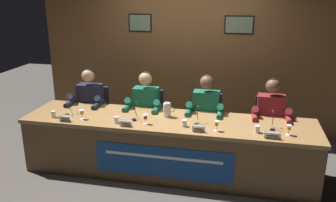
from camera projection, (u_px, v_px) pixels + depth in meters
name	position (u px, v px, depth m)	size (l,w,h in m)	color
ground_plane	(168.00, 170.00, 4.83)	(12.00, 12.00, 0.00)	#4C4742
wall_back_panelled	(188.00, 55.00, 5.89)	(4.99, 0.14, 2.60)	brown
conference_table	(166.00, 139.00, 4.56)	(3.79, 0.88, 0.74)	olive
chair_far_left	(95.00, 117.00, 5.54)	(0.44, 0.44, 0.91)	black
panelist_far_left	(88.00, 104.00, 5.27)	(0.51, 0.48, 1.24)	black
nameplate_far_left	(65.00, 118.00, 4.53)	(0.16, 0.06, 0.08)	white
juice_glass_far_left	(82.00, 113.00, 4.59)	(0.06, 0.06, 0.12)	white
water_cup_far_left	(54.00, 114.00, 4.67)	(0.06, 0.06, 0.08)	silver
microphone_far_left	(68.00, 109.00, 4.75)	(0.06, 0.17, 0.22)	black
chair_center_left	(149.00, 121.00, 5.36)	(0.44, 0.44, 0.91)	black
panelist_center_left	(145.00, 108.00, 5.09)	(0.51, 0.48, 1.24)	black
nameplate_center_left	(126.00, 123.00, 4.37)	(0.16, 0.06, 0.08)	white
juice_glass_center_left	(146.00, 117.00, 4.42)	(0.06, 0.06, 0.12)	white
water_cup_center_left	(117.00, 120.00, 4.47)	(0.06, 0.06, 0.08)	silver
microphone_center_left	(135.00, 114.00, 4.58)	(0.06, 0.17, 0.22)	black
chair_center_right	(206.00, 126.00, 5.18)	(0.44, 0.44, 0.91)	black
panelist_center_right	(205.00, 112.00, 4.91)	(0.51, 0.48, 1.24)	black
nameplate_center_right	(199.00, 128.00, 4.20)	(0.16, 0.06, 0.08)	white
juice_glass_center_right	(216.00, 124.00, 4.21)	(0.06, 0.06, 0.12)	white
water_cup_center_right	(184.00, 124.00, 4.36)	(0.06, 0.06, 0.08)	silver
microphone_center_right	(197.00, 118.00, 4.42)	(0.06, 0.17, 0.22)	black
chair_far_right	(268.00, 131.00, 5.01)	(0.44, 0.44, 0.91)	black
panelist_far_right	(270.00, 117.00, 4.73)	(0.51, 0.48, 1.24)	black
nameplate_far_right	(272.00, 135.00, 4.01)	(0.19, 0.06, 0.08)	white
juice_glass_far_right	(289.00, 128.00, 4.09)	(0.06, 0.06, 0.12)	white
water_cup_far_right	(257.00, 130.00, 4.17)	(0.06, 0.06, 0.08)	silver
microphone_far_right	(273.00, 124.00, 4.25)	(0.06, 0.17, 0.22)	black
water_pitcher_central	(167.00, 110.00, 4.67)	(0.15, 0.10, 0.21)	silver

